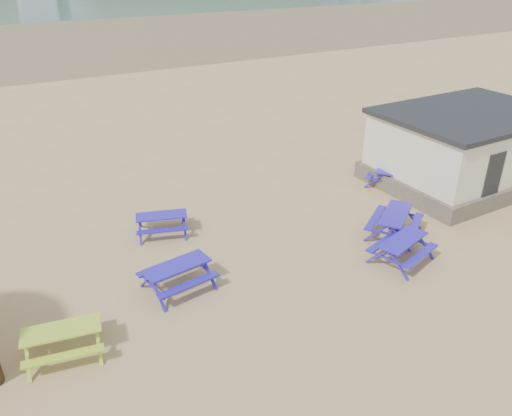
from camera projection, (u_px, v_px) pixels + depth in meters
ground at (267, 255)px, 16.56m from camera, size 400.00×400.00×0.00m
wet_sand at (26, 38)px, 58.93m from camera, size 400.00×400.00×0.00m
picnic_table_blue_a at (162, 224)px, 17.71m from camera, size 2.13×1.91×0.74m
picnic_table_blue_c at (388, 175)px, 21.58m from camera, size 2.48×2.39×0.81m
picnic_table_blue_d at (178, 277)px, 14.77m from camera, size 2.15×1.82×0.82m
picnic_table_blue_e at (402, 250)px, 16.10m from camera, size 2.27×2.02×0.81m
picnic_table_blue_f at (394, 224)px, 17.61m from camera, size 2.63×2.52×0.86m
picnic_table_yellow at (64, 341)px, 12.32m from camera, size 2.12×1.83×0.78m
amenity_block at (466, 147)px, 21.30m from camera, size 7.40×5.40×3.15m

